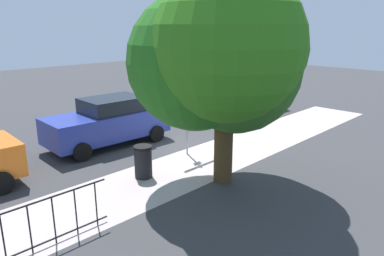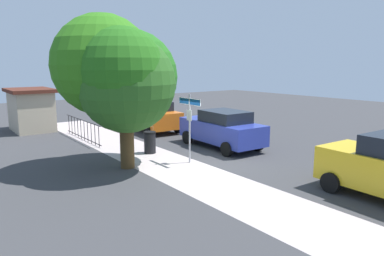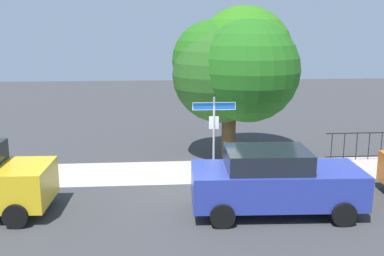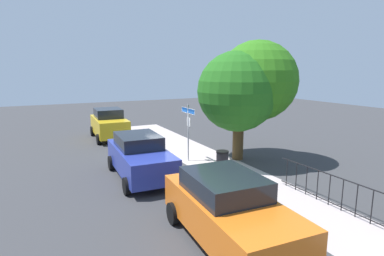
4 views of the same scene
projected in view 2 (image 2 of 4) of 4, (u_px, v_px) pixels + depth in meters
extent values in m
plane|color=#38383A|center=(205.00, 164.00, 14.31)|extent=(60.00, 60.00, 0.00)
cube|color=#B3A4A3|center=(152.00, 158.00, 15.13)|extent=(24.00, 2.60, 0.00)
cylinder|color=#9EA0A5|center=(190.00, 129.00, 14.25)|extent=(0.07, 0.07, 2.79)
cube|color=#144799|center=(190.00, 102.00, 14.06)|extent=(1.37, 0.02, 0.22)
cube|color=white|center=(190.00, 102.00, 14.06)|extent=(1.40, 0.02, 0.25)
cube|color=silver|center=(189.00, 115.00, 14.14)|extent=(0.32, 0.02, 0.42)
cylinder|color=#48351B|center=(127.00, 136.00, 13.59)|extent=(0.54, 0.54, 2.49)
sphere|color=#2E7217|center=(103.00, 65.00, 13.27)|extent=(3.79, 3.79, 3.79)
sphere|color=#285A1D|center=(127.00, 84.00, 12.91)|extent=(3.60, 3.60, 3.60)
sphere|color=#226319|center=(130.00, 77.00, 13.98)|extent=(3.72, 3.72, 3.72)
sphere|color=#226316|center=(122.00, 70.00, 12.41)|extent=(3.01, 3.01, 3.01)
cylinder|color=black|center=(331.00, 183.00, 11.07)|extent=(0.65, 0.24, 0.64)
cylinder|color=black|center=(363.00, 173.00, 12.09)|extent=(0.65, 0.24, 0.64)
cube|color=#293797|center=(221.00, 131.00, 17.11)|extent=(4.64, 2.05, 0.94)
cube|color=black|center=(225.00, 116.00, 16.76)|extent=(2.26, 1.72, 0.53)
cylinder|color=black|center=(187.00, 137.00, 17.94)|extent=(0.65, 0.25, 0.64)
cylinder|color=black|center=(216.00, 133.00, 18.97)|extent=(0.65, 0.25, 0.64)
cylinder|color=black|center=(227.00, 149.00, 15.42)|extent=(0.65, 0.25, 0.64)
cylinder|color=black|center=(258.00, 144.00, 16.44)|extent=(0.65, 0.25, 0.64)
cube|color=orange|center=(151.00, 117.00, 21.44)|extent=(4.65, 2.17, 0.93)
cube|color=black|center=(152.00, 106.00, 21.09)|extent=(2.28, 1.81, 0.53)
cylinder|color=black|center=(126.00, 123.00, 22.28)|extent=(0.65, 0.26, 0.64)
cylinder|color=black|center=(153.00, 120.00, 23.31)|extent=(0.65, 0.26, 0.64)
cylinder|color=black|center=(148.00, 131.00, 19.73)|extent=(0.65, 0.26, 0.64)
cylinder|color=black|center=(177.00, 127.00, 20.77)|extent=(0.65, 0.26, 0.64)
cylinder|color=black|center=(82.00, 120.00, 18.72)|extent=(4.93, 0.04, 0.04)
cylinder|color=black|center=(83.00, 137.00, 18.89)|extent=(4.93, 0.04, 0.04)
cylinder|color=black|center=(99.00, 137.00, 17.07)|extent=(0.03, 0.03, 1.05)
cylinder|color=black|center=(95.00, 135.00, 17.45)|extent=(0.03, 0.03, 1.05)
cylinder|color=black|center=(91.00, 133.00, 17.84)|extent=(0.03, 0.03, 1.05)
cylinder|color=black|center=(88.00, 132.00, 18.23)|extent=(0.03, 0.03, 1.05)
cylinder|color=black|center=(84.00, 131.00, 18.62)|extent=(0.03, 0.03, 1.05)
cylinder|color=black|center=(81.00, 129.00, 19.01)|extent=(0.03, 0.03, 1.05)
cylinder|color=black|center=(78.00, 128.00, 19.40)|extent=(0.03, 0.03, 1.05)
cylinder|color=black|center=(75.00, 127.00, 19.79)|extent=(0.03, 0.03, 1.05)
cylinder|color=black|center=(72.00, 125.00, 20.18)|extent=(0.03, 0.03, 1.05)
cylinder|color=black|center=(69.00, 124.00, 20.57)|extent=(0.03, 0.03, 1.05)
cube|color=tan|center=(31.00, 111.00, 21.35)|extent=(3.06, 2.07, 2.32)
cube|color=#4C2319|center=(30.00, 90.00, 21.13)|extent=(3.42, 2.43, 0.20)
cylinder|color=black|center=(150.00, 143.00, 15.97)|extent=(0.52, 0.52, 0.90)
cylinder|color=black|center=(150.00, 133.00, 15.89)|extent=(0.55, 0.55, 0.08)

